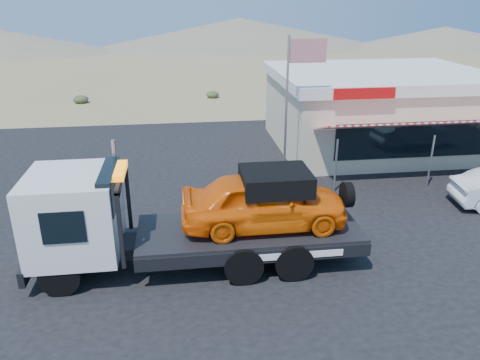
{
  "coord_description": "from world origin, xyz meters",
  "views": [
    {
      "loc": [
        0.44,
        -13.44,
        7.45
      ],
      "look_at": [
        2.41,
        1.35,
        1.5
      ],
      "focal_mm": 35.0,
      "sensor_mm": 36.0,
      "label": 1
    }
  ],
  "objects": [
    {
      "name": "ground",
      "position": [
        0.0,
        0.0,
        0.0
      ],
      "size": [
        120.0,
        120.0,
        0.0
      ],
      "primitive_type": "plane",
      "color": "#8D7550",
      "rests_on": "ground"
    },
    {
      "name": "asphalt_lot",
      "position": [
        2.0,
        3.0,
        0.01
      ],
      "size": [
        32.0,
        24.0,
        0.02
      ],
      "primitive_type": "cube",
      "color": "black",
      "rests_on": "ground"
    },
    {
      "name": "tow_truck",
      "position": [
        0.6,
        -1.37,
        1.67
      ],
      "size": [
        9.28,
        2.75,
        3.1
      ],
      "color": "black",
      "rests_on": "asphalt_lot"
    },
    {
      "name": "jerky_store",
      "position": [
        10.5,
        8.97,
        1.99
      ],
      "size": [
        10.4,
        9.97,
        3.9
      ],
      "color": "beige",
      "rests_on": "asphalt_lot"
    },
    {
      "name": "flagpole",
      "position": [
        4.93,
        4.5,
        3.76
      ],
      "size": [
        1.55,
        0.1,
        6.0
      ],
      "color": "#99999E",
      "rests_on": "asphalt_lot"
    },
    {
      "name": "distant_hills",
      "position": [
        -9.77,
        55.14,
        1.89
      ],
      "size": [
        126.0,
        48.0,
        4.2
      ],
      "color": "#726B59",
      "rests_on": "ground"
    }
  ]
}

